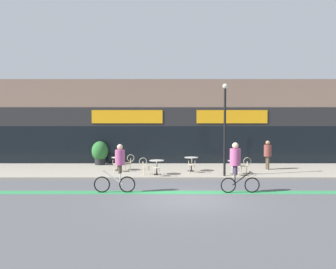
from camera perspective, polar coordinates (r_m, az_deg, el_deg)
name	(u,v)px	position (r m, az deg, el deg)	size (l,w,h in m)	color
ground_plane	(186,200)	(15.48, 2.56, -9.43)	(120.00, 120.00, 0.00)	#4C4C51
sidewalk_slab	(179,171)	(22.59, 1.67, -5.26)	(40.00, 5.50, 0.12)	gray
storefront_facade	(177,122)	(27.07, 1.36, 1.85)	(40.00, 4.06, 5.51)	#7F6656
bike_lane_stripe	(184,192)	(16.82, 2.34, -8.39)	(36.00, 0.70, 0.01)	#2D844C
bistro_table_0	(117,161)	(22.40, -7.48, -3.82)	(0.73, 0.73, 0.74)	black
bistro_table_1	(155,164)	(20.70, -1.86, -4.34)	(0.77, 0.77, 0.76)	black
bistro_table_2	(190,161)	(21.94, 3.20, -3.88)	(0.76, 0.76, 0.78)	black
bistro_table_3	(232,165)	(21.08, 9.30, -4.33)	(0.62, 0.62, 0.73)	black
cafe_chair_0_near	(115,163)	(21.79, -7.71, -4.07)	(0.43, 0.59, 0.90)	beige
cafe_chair_0_side	(128,161)	(22.34, -5.88, -3.88)	(0.59, 0.43, 0.90)	beige
cafe_chair_1_near	(155,166)	(20.09, -1.90, -4.66)	(0.42, 0.58, 0.90)	beige
cafe_chair_1_side	(143,165)	(20.72, -3.59, -4.42)	(0.60, 0.45, 0.90)	beige
cafe_chair_2_near	(190,163)	(21.33, 3.28, -4.20)	(0.43, 0.59, 0.90)	beige
cafe_chair_3_near	(234,166)	(20.47, 9.61, -4.55)	(0.44, 0.59, 0.90)	beige
cafe_chair_3_side	(244,165)	(21.19, 10.97, -4.30)	(0.60, 0.45, 0.90)	beige
planter_pot	(98,152)	(24.96, -10.06, -2.56)	(1.02, 1.02, 1.47)	#232326
lamp_post	(223,122)	(20.36, 8.04, 1.76)	(0.26, 0.26, 4.74)	black
cyclist_0	(235,163)	(16.76, 9.67, -4.09)	(1.67, 0.52, 2.13)	black
cyclist_1	(117,165)	(16.73, -7.42, -4.44)	(1.76, 0.48, 2.06)	black
pedestrian_near_end	(266,152)	(23.24, 14.06, -2.52)	(0.50, 0.50, 1.66)	#4C3D2D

